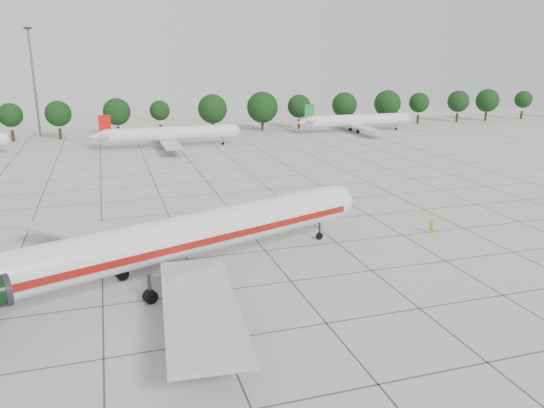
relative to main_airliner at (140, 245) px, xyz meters
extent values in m
plane|color=#B5B5AD|center=(12.63, 5.58, -3.95)|extent=(260.00, 260.00, 0.00)
cube|color=#383838|center=(12.63, 20.58, -3.94)|extent=(170.00, 170.00, 0.02)
cylinder|color=silver|center=(2.49, 0.92, -0.04)|extent=(39.02, 17.36, 3.69)
sphere|color=silver|center=(21.36, 7.87, -0.04)|extent=(3.69, 3.69, 3.69)
cube|color=maroon|center=(1.84, 2.67, -0.31)|extent=(36.72, 13.58, 0.61)
cube|color=maroon|center=(3.13, -0.84, -0.31)|extent=(36.72, 13.58, 0.61)
cube|color=#B7BABC|center=(-3.61, 9.39, -1.54)|extent=(15.52, 15.45, 0.34)
cube|color=#B7BABC|center=(3.34, -9.49, -1.54)|extent=(6.52, 17.13, 0.34)
cylinder|color=black|center=(19.26, 7.09, -2.88)|extent=(0.29, 0.29, 2.12)
cylinder|color=black|center=(19.26, 7.09, -3.56)|extent=(0.84, 0.56, 0.78)
cylinder|color=black|center=(-1.66, 2.48, -2.49)|extent=(0.34, 0.34, 2.01)
cylinder|color=black|center=(-1.66, 2.48, -3.39)|extent=(1.28, 1.02, 1.12)
cylinder|color=black|center=(0.34, -2.97, -2.49)|extent=(0.34, 0.34, 2.01)
cylinder|color=black|center=(0.34, -2.97, -3.39)|extent=(1.28, 1.02, 1.12)
imported|color=#B89E0A|center=(32.10, 5.25, -3.08)|extent=(0.70, 0.52, 1.73)
cylinder|color=silver|center=(11.38, 71.05, -0.95)|extent=(27.20, 3.00, 3.00)
cube|color=#B7BABC|center=(10.38, 71.05, -2.15)|extent=(3.50, 27.20, 0.25)
cube|color=red|center=(-2.06, 71.05, 1.65)|extent=(2.40, 0.25, 3.60)
cylinder|color=black|center=(10.38, 73.25, -3.55)|extent=(0.80, 0.45, 0.80)
cylinder|color=black|center=(10.38, 68.85, -3.55)|extent=(0.80, 0.45, 0.80)
cylinder|color=silver|center=(60.16, 80.58, -0.95)|extent=(27.20, 3.00, 3.00)
cube|color=#B7BABC|center=(59.16, 80.58, -2.15)|extent=(3.50, 27.20, 0.25)
cube|color=#1B7A35|center=(46.72, 80.58, 1.65)|extent=(2.40, 0.25, 3.60)
cylinder|color=black|center=(59.16, 82.78, -3.55)|extent=(0.80, 0.45, 0.80)
cylinder|color=black|center=(59.16, 78.38, -3.55)|extent=(0.80, 0.45, 0.80)
cylinder|color=#332114|center=(-22.44, 90.58, -2.70)|extent=(0.70, 0.70, 2.50)
sphere|color=black|center=(-22.44, 90.58, 2.05)|extent=(5.43, 5.43, 5.43)
cylinder|color=#332114|center=(-12.25, 90.58, -2.70)|extent=(0.70, 0.70, 2.50)
sphere|color=black|center=(-12.25, 90.58, 2.05)|extent=(5.99, 5.99, 5.99)
cylinder|color=#332114|center=(0.94, 90.58, -2.70)|extent=(0.70, 0.70, 2.50)
sphere|color=black|center=(0.94, 90.58, 2.05)|extent=(6.50, 6.50, 6.50)
cylinder|color=#332114|center=(11.13, 90.58, -2.70)|extent=(0.70, 0.70, 2.50)
sphere|color=black|center=(11.13, 90.58, 2.05)|extent=(4.93, 4.93, 4.93)
cylinder|color=#332114|center=(24.32, 90.58, -2.70)|extent=(0.70, 0.70, 2.50)
sphere|color=black|center=(24.32, 90.58, 2.05)|extent=(7.40, 7.40, 7.40)
cylinder|color=#332114|center=(37.51, 90.58, -2.70)|extent=(0.70, 0.70, 2.50)
sphere|color=black|center=(37.51, 90.58, 2.05)|extent=(8.08, 8.08, 8.08)
cylinder|color=#332114|center=(47.70, 90.58, -2.70)|extent=(0.70, 0.70, 2.50)
sphere|color=black|center=(47.70, 90.58, 2.05)|extent=(6.17, 6.17, 6.17)
cylinder|color=#332114|center=(60.89, 90.58, -2.70)|extent=(0.70, 0.70, 2.50)
sphere|color=black|center=(60.89, 90.58, 2.05)|extent=(6.82, 6.82, 6.82)
cylinder|color=#332114|center=(74.08, 90.58, -2.70)|extent=(0.70, 0.70, 2.50)
sphere|color=black|center=(74.08, 90.58, 2.05)|extent=(7.44, 7.44, 7.44)
cylinder|color=#332114|center=(84.27, 90.58, -2.70)|extent=(0.70, 0.70, 2.50)
sphere|color=black|center=(84.27, 90.58, 2.05)|extent=(5.66, 5.66, 5.66)
cylinder|color=#332114|center=(97.46, 90.58, -2.70)|extent=(0.70, 0.70, 2.50)
sphere|color=black|center=(97.46, 90.58, 2.05)|extent=(6.25, 6.25, 6.25)
cylinder|color=#332114|center=(107.65, 90.58, -2.70)|extent=(0.70, 0.70, 2.50)
sphere|color=black|center=(107.65, 90.58, 2.05)|extent=(6.79, 6.79, 6.79)
cylinder|color=#332114|center=(120.84, 90.58, -2.70)|extent=(0.70, 0.70, 2.50)
sphere|color=black|center=(120.84, 90.58, 2.05)|extent=(5.16, 5.16, 5.16)
cylinder|color=slate|center=(-17.37, 97.58, 8.55)|extent=(0.56, 0.56, 25.00)
cube|color=black|center=(-17.37, 97.58, 21.25)|extent=(1.60, 1.60, 0.50)
camera|label=1|loc=(-2.01, -43.28, 15.54)|focal=35.00mm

